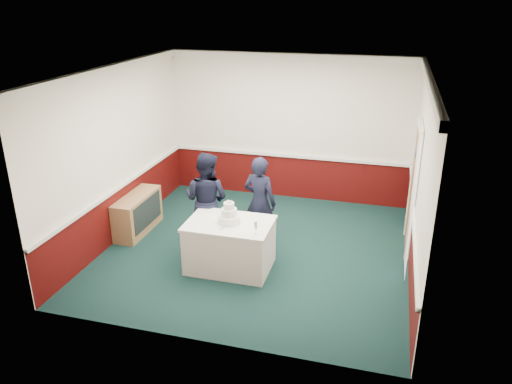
% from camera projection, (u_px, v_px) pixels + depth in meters
% --- Properties ---
extents(ground, '(5.00, 5.00, 0.00)m').
position_uv_depth(ground, '(257.00, 249.00, 8.52)').
color(ground, '#132F2C').
rests_on(ground, ground).
extents(room_shell, '(5.00, 5.00, 3.00)m').
position_uv_depth(room_shell, '(271.00, 129.00, 8.31)').
color(room_shell, white).
rests_on(room_shell, ground).
extents(sideboard, '(0.41, 1.20, 0.70)m').
position_uv_depth(sideboard, '(138.00, 213.00, 9.05)').
color(sideboard, '#9C6E4C').
rests_on(sideboard, ground).
extents(cake_table, '(1.32, 0.92, 0.79)m').
position_uv_depth(cake_table, '(230.00, 245.00, 7.82)').
color(cake_table, white).
rests_on(cake_table, ground).
extents(wedding_cake, '(0.35, 0.35, 0.36)m').
position_uv_depth(wedding_cake, '(229.00, 216.00, 7.64)').
color(wedding_cake, white).
rests_on(wedding_cake, cake_table).
extents(cake_knife, '(0.06, 0.22, 0.00)m').
position_uv_depth(cake_knife, '(223.00, 227.00, 7.51)').
color(cake_knife, silver).
rests_on(cake_knife, cake_table).
extents(champagne_flute, '(0.05, 0.05, 0.21)m').
position_uv_depth(champagne_flute, '(256.00, 226.00, 7.25)').
color(champagne_flute, silver).
rests_on(champagne_flute, cake_table).
extents(person_man, '(0.89, 0.74, 1.66)m').
position_uv_depth(person_man, '(206.00, 200.00, 8.42)').
color(person_man, black).
rests_on(person_man, ground).
extents(person_woman, '(0.66, 0.51, 1.60)m').
position_uv_depth(person_woman, '(260.00, 202.00, 8.38)').
color(person_woman, black).
rests_on(person_woman, ground).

